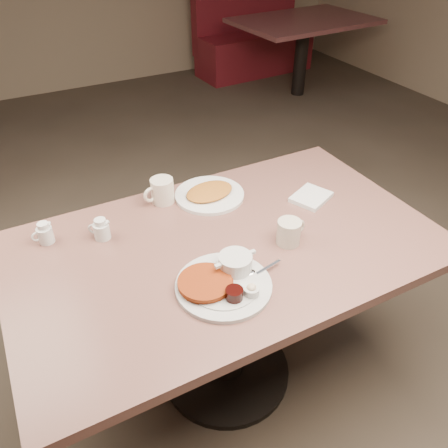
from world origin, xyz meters
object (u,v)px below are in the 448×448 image
coffee_mug_near (289,232)px  booth_back_right (256,37)px  creamer_right (101,229)px  hash_plate (210,194)px  diner_table (226,278)px  main_plate (224,280)px  creamer_left (45,234)px  coffee_mug_far (162,191)px

coffee_mug_near → booth_back_right: 4.19m
creamer_right → hash_plate: creamer_right is taller
diner_table → main_plate: size_ratio=3.96×
creamer_left → hash_plate: creamer_left is taller
booth_back_right → creamer_right: bearing=-128.9°
creamer_left → creamer_right: bearing=-20.9°
diner_table → booth_back_right: bearing=57.2°
coffee_mug_far → creamer_left: size_ratio=1.67×
diner_table → creamer_left: size_ratio=18.47×
diner_table → creamer_right: bearing=148.2°
hash_plate → booth_back_right: (2.19, 3.22, -0.35)m
main_plate → hash_plate: (0.19, 0.48, -0.01)m
diner_table → hash_plate: (0.08, 0.30, 0.18)m
diner_table → main_plate: main_plate is taller
diner_table → creamer_right: 0.49m
diner_table → coffee_mug_near: size_ratio=12.03×
coffee_mug_near → coffee_mug_far: bearing=123.5°
coffee_mug_near → coffee_mug_far: coffee_mug_far is taller
booth_back_right → diner_table: bearing=-122.8°
coffee_mug_far → booth_back_right: bearing=53.1°
main_plate → booth_back_right: 4.42m
creamer_right → coffee_mug_far: bearing=23.1°
diner_table → booth_back_right: (2.27, 3.52, -0.17)m
coffee_mug_near → creamer_right: (-0.58, 0.33, -0.01)m
main_plate → booth_back_right: bearing=57.3°
diner_table → creamer_right: creamer_right is taller
creamer_right → hash_plate: size_ratio=0.24×
coffee_mug_far → coffee_mug_near: bearing=-56.5°
diner_table → main_plate: (-0.11, -0.18, 0.19)m
creamer_left → coffee_mug_near: bearing=-28.0°
coffee_mug_far → creamer_right: size_ratio=1.70×
booth_back_right → creamer_left: bearing=-131.4°
coffee_mug_near → hash_plate: coffee_mug_near is taller
diner_table → creamer_left: 0.67m
main_plate → coffee_mug_far: coffee_mug_far is taller
diner_table → coffee_mug_near: coffee_mug_near is taller
coffee_mug_far → hash_plate: 0.19m
creamer_right → hash_plate: 0.46m
creamer_left → booth_back_right: (2.83, 3.22, -0.38)m
diner_table → coffee_mug_far: (-0.10, 0.35, 0.22)m
coffee_mug_near → coffee_mug_far: (-0.30, 0.45, 0.00)m
creamer_right → booth_back_right: booth_back_right is taller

